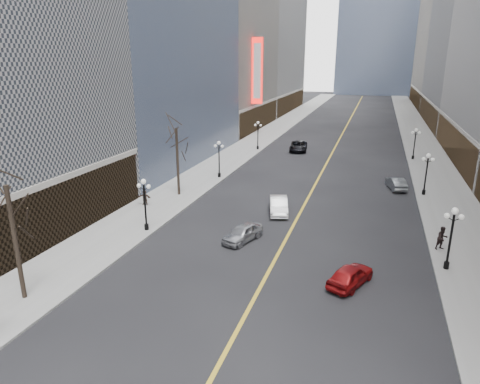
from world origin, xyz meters
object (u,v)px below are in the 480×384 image
Objects in this scene: streetlamp_west_2 at (219,155)px; car_nb_far at (299,146)px; streetlamp_west_3 at (258,132)px; streetlamp_east_1 at (452,232)px; car_nb_mid at (279,205)px; streetlamp_east_2 at (427,170)px; car_sb_far at (396,183)px; streetlamp_west_1 at (145,199)px; car_nb_near at (243,233)px; car_sb_mid at (350,275)px; streetlamp_east_3 at (415,140)px.

streetlamp_west_2 is 20.46m from car_nb_far.
streetlamp_west_2 is 1.00× the size of streetlamp_west_3.
streetlamp_east_1 is 16.06m from car_nb_mid.
car_sb_far is at bearing 149.22° from streetlamp_east_2.
streetlamp_west_1 reaches higher than car_nb_near.
car_nb_near is at bearing 42.99° from car_sb_far.
streetlamp_east_2 is at bearing 135.03° from car_sb_far.
car_sb_mid is at bearing -66.65° from streetlamp_west_3.
streetlamp_west_2 is at bearing -28.54° from car_sb_mid.
streetlamp_west_3 is at bearing 142.67° from streetlamp_east_2.
streetlamp_west_3 is (-23.60, 36.00, 0.00)m from streetlamp_east_1.
streetlamp_west_1 is at bearing -123.25° from streetlamp_east_3.
streetlamp_west_3 reaches higher than car_nb_far.
streetlamp_east_3 is at bearing 90.00° from streetlamp_east_2.
streetlamp_west_3 is 36.51m from car_nb_near.
streetlamp_west_1 is 1.10× the size of car_sb_mid.
car_nb_far is 1.37× the size of car_sb_far.
car_nb_far is at bearing 11.45° from streetlamp_west_3.
streetlamp_east_2 is 1.10× the size of car_sb_mid.
streetlamp_east_2 is 18.00m from streetlamp_east_3.
streetlamp_west_3 is at bearing -52.34° from car_sb_far.
car_sb_far is (11.00, 11.73, -0.08)m from car_nb_mid.
streetlamp_west_3 is at bearing 90.00° from streetlamp_west_2.
streetlamp_west_1 is 1.00× the size of streetlamp_west_3.
streetlamp_east_1 is 0.80× the size of car_nb_far.
car_nb_mid reaches higher than car_sb_far.
streetlamp_east_1 reaches higher than car_sb_mid.
streetlamp_west_1 reaches higher than car_sb_far.
car_nb_mid is at bearing 99.45° from car_nb_near.
streetlamp_west_2 is at bearing -9.61° from car_sb_far.
streetlamp_west_1 and streetlamp_west_3 have the same top height.
streetlamp_east_1 is 43.05m from streetlamp_west_3.
car_nb_near is at bearing -130.92° from streetlamp_east_2.
streetlamp_east_3 is at bearing 0.00° from streetlamp_west_3.
car_sb_far is at bearing 31.73° from car_nb_mid.
car_nb_mid is at bearing 39.02° from streetlamp_west_1.
streetlamp_west_2 is 28.16m from car_sb_mid.
car_nb_near is at bearing -4.44° from car_sb_mid.
streetlamp_west_2 is 20.98m from car_sb_far.
streetlamp_west_1 is at bearing -90.00° from streetlamp_west_2.
streetlamp_east_3 is (0.00, 36.00, 0.00)m from streetlamp_east_1.
streetlamp_west_3 is at bearing 180.00° from streetlamp_east_3.
streetlamp_east_1 is 15.29m from car_nb_near.
streetlamp_east_1 is 1.00× the size of streetlamp_west_2.
streetlamp_west_2 is at bearing 180.00° from streetlamp_east_2.
car_nb_far is at bearing 112.76° from car_nb_near.
streetlamp_west_2 is 19.52m from car_nb_near.
car_sb_mid is (17.31, -40.10, -2.20)m from streetlamp_west_3.
car_nb_far is at bearing 114.71° from streetlamp_east_1.
streetlamp_west_3 is 29.80m from car_nb_mid.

